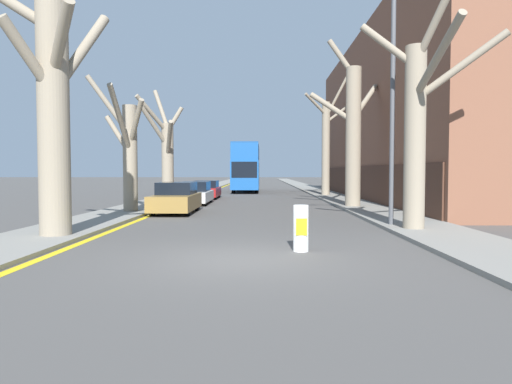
{
  "coord_description": "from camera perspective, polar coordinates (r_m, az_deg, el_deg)",
  "views": [
    {
      "loc": [
        0.51,
        -9.97,
        1.94
      ],
      "look_at": [
        0.03,
        28.9,
        0.2
      ],
      "focal_mm": 32.0,
      "sensor_mm": 36.0,
      "label": 1
    }
  ],
  "objects": [
    {
      "name": "traffic_bollard",
      "position": [
        11.15,
        5.63,
        -4.52
      ],
      "size": [
        0.37,
        0.39,
        1.13
      ],
      "color": "white",
      "rests_on": "ground"
    },
    {
      "name": "lamp_post",
      "position": [
        16.51,
        16.37,
        11.45
      ],
      "size": [
        1.4,
        0.2,
        8.11
      ],
      "color": "#4C4F54",
      "rests_on": "ground"
    },
    {
      "name": "double_decker_bus",
      "position": [
        44.28,
        -1.21,
        3.36
      ],
      "size": [
        2.47,
        10.8,
        4.53
      ],
      "color": "#19519E",
      "rests_on": "ground"
    },
    {
      "name": "ground_plane",
      "position": [
        10.17,
        -2.18,
        -8.42
      ],
      "size": [
        300.0,
        300.0,
        0.0
      ],
      "primitive_type": "plane",
      "color": "#4C4947"
    },
    {
      "name": "sidewalk_right",
      "position": [
        60.24,
        5.84,
        0.76
      ],
      "size": [
        2.64,
        120.0,
        0.12
      ],
      "primitive_type": "cube",
      "color": "gray",
      "rests_on": "ground"
    },
    {
      "name": "building_facade_right",
      "position": [
        34.5,
        20.76,
        8.69
      ],
      "size": [
        10.08,
        31.59,
        11.47
      ],
      "color": "brown",
      "rests_on": "ground"
    },
    {
      "name": "street_tree_left_0",
      "position": [
        14.5,
        -24.08,
        11.16
      ],
      "size": [
        3.95,
        3.47,
        9.81
      ],
      "color": "gray",
      "rests_on": "ground"
    },
    {
      "name": "street_tree_left_2",
      "position": [
        29.84,
        -11.17,
        4.84
      ],
      "size": [
        2.67,
        3.28,
        7.28
      ],
      "color": "gray",
      "rests_on": "ground"
    },
    {
      "name": "street_tree_right_1",
      "position": [
        25.03,
        11.99,
        7.33
      ],
      "size": [
        4.19,
        2.92,
        8.95
      ],
      "color": "gray",
      "rests_on": "ground"
    },
    {
      "name": "sidewalk_left",
      "position": [
        60.34,
        -5.39,
        0.76
      ],
      "size": [
        2.64,
        120.0,
        0.12
      ],
      "primitive_type": "cube",
      "color": "gray",
      "rests_on": "ground"
    },
    {
      "name": "parked_car_2",
      "position": [
        33.08,
        -6.26,
        0.26
      ],
      "size": [
        1.84,
        4.22,
        1.29
      ],
      "color": "maroon",
      "rests_on": "ground"
    },
    {
      "name": "parked_car_1",
      "position": [
        27.55,
        -7.67,
        -0.17
      ],
      "size": [
        1.84,
        4.47,
        1.34
      ],
      "color": "silver",
      "rests_on": "ground"
    },
    {
      "name": "kerb_line_stripe",
      "position": [
        60.2,
        -3.97,
        0.71
      ],
      "size": [
        0.24,
        120.0,
        0.01
      ],
      "primitive_type": "cube",
      "color": "yellow",
      "rests_on": "ground"
    },
    {
      "name": "street_tree_right_0",
      "position": [
        15.41,
        19.64,
        8.23
      ],
      "size": [
        4.23,
        3.35,
        8.03
      ],
      "color": "gray",
      "rests_on": "ground"
    },
    {
      "name": "street_tree_right_2",
      "position": [
        36.29,
        8.79,
        5.98
      ],
      "size": [
        3.72,
        1.61,
        9.37
      ],
      "color": "gray",
      "rests_on": "ground"
    },
    {
      "name": "street_tree_left_1",
      "position": [
        21.72,
        -15.7,
        4.94
      ],
      "size": [
        2.87,
        3.06,
        6.26
      ],
      "color": "gray",
      "rests_on": "ground"
    },
    {
      "name": "parked_car_0",
      "position": [
        21.73,
        -9.94,
        -0.79
      ],
      "size": [
        1.82,
        4.48,
        1.44
      ],
      "color": "olive",
      "rests_on": "ground"
    }
  ]
}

